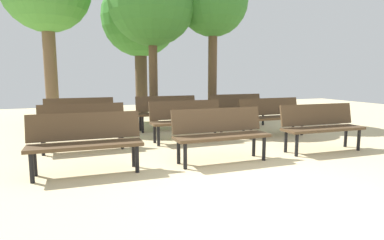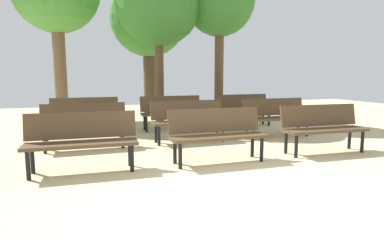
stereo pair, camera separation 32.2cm
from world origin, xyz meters
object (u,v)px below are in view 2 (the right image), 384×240
object	(u,v)px
tree_0	(220,3)
tree_1	(148,20)
bench_r1_c2	(276,115)
bench_r0_c0	(82,138)
bench_r2_c0	(85,113)
bench_r1_c0	(84,123)
bench_r0_c1	(217,131)
bench_r2_c2	(243,108)
tree_2	(158,3)
bench_r1_c1	(189,118)
bench_r0_c2	(323,125)
bench_r2_c1	(172,110)

from	to	relation	value
tree_0	tree_1	xyz separation A→B (m)	(-1.70, 2.48, -0.20)
bench_r1_c2	bench_r0_c0	bearing A→B (deg)	-160.30
bench_r2_c0	tree_0	distance (m)	5.15
bench_r1_c0	tree_0	size ratio (longest dim) A/B	0.34
bench_r0_c1	bench_r2_c2	xyz separation A→B (m)	(2.14, 3.26, 0.00)
bench_r0_c0	tree_2	xyz separation A→B (m)	(2.20, 4.58, 2.99)
bench_r2_c0	bench_r0_c1	bearing A→B (deg)	-56.90
bench_r0_c0	bench_r1_c2	xyz separation A→B (m)	(4.26, 1.51, 0.00)
bench_r0_c0	bench_r1_c1	distance (m)	2.67
bench_r1_c2	bench_r2_c0	size ratio (longest dim) A/B	0.99
bench_r0_c2	tree_0	world-z (taller)	tree_0
bench_r0_c0	bench_r2_c0	xyz separation A→B (m)	(0.04, 3.22, 0.00)
bench_r1_c0	bench_r2_c1	xyz separation A→B (m)	(2.16, 1.56, 0.00)
bench_r2_c2	tree_0	bearing A→B (deg)	100.96
bench_r0_c1	bench_r2_c0	distance (m)	3.94
bench_r2_c1	bench_r2_c2	distance (m)	2.07
bench_r0_c0	bench_r1_c1	world-z (taller)	same
bench_r1_c0	bench_r1_c2	xyz separation A→B (m)	(4.23, -0.08, 0.00)
bench_r0_c0	bench_r2_c0	distance (m)	3.22
bench_r2_c2	bench_r1_c1	bearing A→B (deg)	-143.32
bench_r0_c2	bench_r1_c1	world-z (taller)	same
bench_r0_c1	tree_2	bearing A→B (deg)	89.39
tree_1	bench_r0_c2	bearing A→B (deg)	-74.76
bench_r1_c1	bench_r1_c2	distance (m)	2.11
bench_r2_c1	bench_r2_c0	bearing A→B (deg)	179.50
bench_r0_c0	tree_2	size ratio (longest dim) A/B	0.34
bench_r0_c0	bench_r2_c2	world-z (taller)	same
bench_r2_c0	tree_1	world-z (taller)	tree_1
bench_r2_c1	tree_2	bearing A→B (deg)	91.27
bench_r2_c2	bench_r1_c2	bearing A→B (deg)	-89.79
bench_r0_c2	tree_0	bearing A→B (deg)	94.71
bench_r0_c2	tree_0	size ratio (longest dim) A/B	0.35
bench_r2_c0	bench_r2_c2	world-z (taller)	same
bench_r0_c2	bench_r1_c1	bearing A→B (deg)	142.65
bench_r1_c0	bench_r2_c2	bearing A→B (deg)	20.01
bench_r2_c2	tree_1	xyz separation A→B (m)	(-1.93, 3.68, 2.87)
bench_r0_c2	bench_r2_c1	xyz separation A→B (m)	(-2.02, 3.27, 0.00)
bench_r0_c0	bench_r1_c2	world-z (taller)	same
bench_r0_c2	tree_2	xyz separation A→B (m)	(-2.01, 4.71, 2.99)
bench_r0_c1	bench_r2_c0	world-z (taller)	same
bench_r2_c2	bench_r0_c0	bearing A→B (deg)	-143.66
bench_r0_c0	tree_1	bearing A→B (deg)	73.12
bench_r1_c0	bench_r2_c1	size ratio (longest dim) A/B	0.99
bench_r0_c0	tree_1	size ratio (longest dim) A/B	0.34
bench_r2_c1	tree_0	world-z (taller)	tree_0
bench_r0_c2	tree_1	xyz separation A→B (m)	(-1.89, 6.95, 2.87)
tree_2	bench_r2_c2	bearing A→B (deg)	-35.18
tree_1	tree_2	size ratio (longest dim) A/B	1.00
bench_r0_c1	bench_r0_c0	bearing A→B (deg)	177.13
bench_r2_c1	tree_1	xyz separation A→B (m)	(0.13, 3.68, 2.87)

